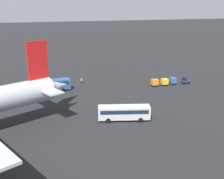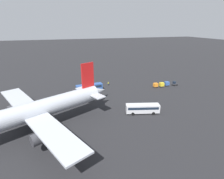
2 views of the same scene
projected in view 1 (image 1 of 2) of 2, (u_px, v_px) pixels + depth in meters
ground_plane at (64, 86)px, 83.21m from camera, size 600.00×600.00×0.00m
shuttle_bus_near at (49, 85)px, 77.61m from camera, size 11.50×3.80×3.27m
shuttle_bus_far at (124, 112)px, 58.68m from camera, size 11.13×5.32×3.13m
baggage_tug at (185, 81)px, 85.77m from camera, size 2.52×1.85×2.10m
worker_person at (82, 81)px, 85.77m from camera, size 0.38×0.38×1.74m
cargo_cart_blue at (173, 80)px, 85.00m from camera, size 2.03×1.72×2.06m
cargo_cart_yellow at (165, 82)px, 83.66m from camera, size 2.03×1.72×2.06m
cargo_cart_orange at (155, 82)px, 83.00m from camera, size 2.03×1.72×2.06m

